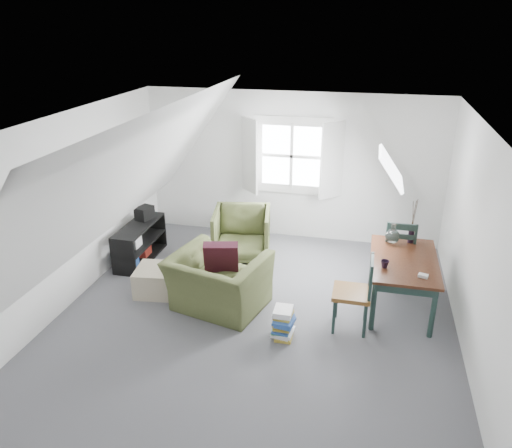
% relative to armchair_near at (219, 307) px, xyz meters
% --- Properties ---
extents(floor, '(5.50, 5.50, 0.00)m').
position_rel_armchair_near_xyz_m(floor, '(0.52, -0.18, 0.00)').
color(floor, '#535358').
rests_on(floor, ground).
extents(ceiling, '(5.50, 5.50, 0.00)m').
position_rel_armchair_near_xyz_m(ceiling, '(0.52, -0.18, 2.50)').
color(ceiling, white).
rests_on(ceiling, wall_back).
extents(wall_back, '(5.00, 0.00, 5.00)m').
position_rel_armchair_near_xyz_m(wall_back, '(0.52, 2.57, 1.25)').
color(wall_back, white).
rests_on(wall_back, ground).
extents(wall_front, '(5.00, 0.00, 5.00)m').
position_rel_armchair_near_xyz_m(wall_front, '(0.52, -2.93, 1.25)').
color(wall_front, white).
rests_on(wall_front, ground).
extents(wall_left, '(0.00, 5.50, 5.50)m').
position_rel_armchair_near_xyz_m(wall_left, '(-1.98, -0.18, 1.25)').
color(wall_left, white).
rests_on(wall_left, ground).
extents(wall_right, '(0.00, 5.50, 5.50)m').
position_rel_armchair_near_xyz_m(wall_right, '(3.02, -0.18, 1.25)').
color(wall_right, white).
rests_on(wall_right, ground).
extents(slope_left, '(3.19, 5.50, 4.48)m').
position_rel_armchair_near_xyz_m(slope_left, '(-1.03, -0.18, 1.78)').
color(slope_left, white).
rests_on(slope_left, wall_left).
extents(slope_right, '(3.19, 5.50, 4.48)m').
position_rel_armchair_near_xyz_m(slope_right, '(2.07, -0.18, 1.78)').
color(slope_right, white).
rests_on(slope_right, wall_right).
extents(dormer_window, '(1.71, 0.35, 1.30)m').
position_rel_armchair_near_xyz_m(dormer_window, '(0.52, 2.49, 1.45)').
color(dormer_window, white).
rests_on(dormer_window, wall_back).
extents(skylight, '(0.35, 0.75, 0.47)m').
position_rel_armchair_near_xyz_m(skylight, '(2.07, 1.12, 1.75)').
color(skylight, white).
rests_on(skylight, slope_right).
extents(armchair_near, '(1.38, 1.27, 0.76)m').
position_rel_armchair_near_xyz_m(armchair_near, '(0.00, 0.00, 0.00)').
color(armchair_near, '#434B25').
rests_on(armchair_near, floor).
extents(armchair_far, '(1.01, 1.03, 0.81)m').
position_rel_armchair_near_xyz_m(armchair_far, '(-0.09, 1.53, 0.00)').
color(armchair_far, '#434B25').
rests_on(armchair_far, floor).
extents(throw_pillow, '(0.50, 0.36, 0.47)m').
position_rel_armchair_near_xyz_m(throw_pillow, '(0.00, 0.15, 0.67)').
color(throw_pillow, '#370F1C').
rests_on(throw_pillow, armchair_near).
extents(ottoman, '(0.62, 0.62, 0.37)m').
position_rel_armchair_near_xyz_m(ottoman, '(-0.96, 0.19, 0.19)').
color(ottoman, tan).
rests_on(ottoman, floor).
extents(dining_table, '(0.85, 1.41, 0.70)m').
position_rel_armchair_near_xyz_m(dining_table, '(2.33, 0.58, 0.61)').
color(dining_table, '#371C11').
rests_on(dining_table, floor).
extents(demijohn, '(0.20, 0.20, 0.28)m').
position_rel_armchair_near_xyz_m(demijohn, '(2.18, 1.03, 0.82)').
color(demijohn, silver).
rests_on(demijohn, dining_table).
extents(vase_twigs, '(0.08, 0.09, 0.62)m').
position_rel_armchair_near_xyz_m(vase_twigs, '(2.43, 1.13, 0.84)').
color(vase_twigs, black).
rests_on(vase_twigs, dining_table).
extents(cup, '(0.13, 0.13, 0.10)m').
position_rel_armchair_near_xyz_m(cup, '(2.08, 0.28, 0.70)').
color(cup, black).
rests_on(cup, dining_table).
extents(paper_box, '(0.13, 0.10, 0.04)m').
position_rel_armchair_near_xyz_m(paper_box, '(2.53, 0.13, 0.72)').
color(paper_box, white).
rests_on(paper_box, dining_table).
extents(dining_chair_far, '(0.46, 0.46, 0.99)m').
position_rel_armchair_near_xyz_m(dining_chair_far, '(2.30, 1.26, 0.52)').
color(dining_chair_far, brown).
rests_on(dining_chair_far, floor).
extents(dining_chair_near, '(0.46, 0.46, 0.97)m').
position_rel_armchair_near_xyz_m(dining_chair_near, '(1.76, -0.07, 0.51)').
color(dining_chair_near, brown).
rests_on(dining_chair_near, floor).
extents(media_shelf, '(0.39, 1.17, 0.60)m').
position_rel_armchair_near_xyz_m(media_shelf, '(-1.63, 1.04, 0.27)').
color(media_shelf, black).
rests_on(media_shelf, floor).
extents(electronics_box, '(0.26, 0.32, 0.22)m').
position_rel_armchair_near_xyz_m(electronics_box, '(-1.63, 1.33, 0.69)').
color(electronics_box, black).
rests_on(electronics_box, media_shelf).
extents(magazine_stack, '(0.28, 0.34, 0.38)m').
position_rel_armchair_near_xyz_m(magazine_stack, '(0.95, -0.46, 0.19)').
color(magazine_stack, '#B29933').
rests_on(magazine_stack, floor).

